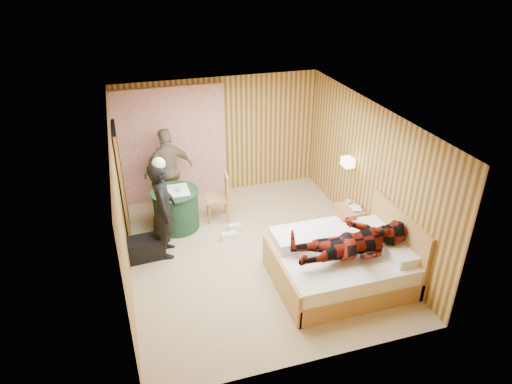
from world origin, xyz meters
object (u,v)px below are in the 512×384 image
object	(u,v)px
wall_lamp	(348,162)
chair_near	(221,193)
nightstand	(349,220)
woman_standing	(164,210)
man_at_table	(169,170)
man_on_bed	(354,235)
round_table	(176,209)
bed	(342,263)
chair_far	(171,186)
duffel_bag	(143,249)

from	to	relation	value
wall_lamp	chair_near	xyz separation A→B (m)	(-2.19, 0.86, -0.74)
nightstand	woman_standing	xyz separation A→B (m)	(-3.32, 0.34, 0.59)
chair_near	woman_standing	distance (m)	1.48
nightstand	man_at_table	world-z (taller)	man_at_table
nightstand	man_at_table	size ratio (longest dim) A/B	0.32
chair_near	man_at_table	world-z (taller)	man_at_table
wall_lamp	man_on_bed	size ratio (longest dim) A/B	0.15
round_table	man_on_bed	bearing A→B (deg)	-48.12
bed	man_at_table	bearing A→B (deg)	126.42
chair_far	wall_lamp	bearing A→B (deg)	-24.46
chair_far	duffel_bag	distance (m)	1.72
woman_standing	man_at_table	distance (m)	1.56
nightstand	round_table	bearing A→B (deg)	159.52
man_at_table	man_on_bed	size ratio (longest dim) A/B	0.97
nightstand	duffel_bag	distance (m)	3.74
man_on_bed	woman_standing	bearing A→B (deg)	145.49
duffel_bag	man_at_table	distance (m)	1.85
bed	chair_near	distance (m)	2.78
wall_lamp	man_at_table	xyz separation A→B (m)	(-3.07, 1.53, -0.44)
man_at_table	man_on_bed	xyz separation A→B (m)	(2.30, -3.31, 0.12)
chair_near	round_table	bearing A→B (deg)	-79.05
chair_far	duffel_bag	bearing A→B (deg)	-113.16
bed	chair_near	xyz separation A→B (m)	(-1.39, 2.40, 0.24)
wall_lamp	man_at_table	distance (m)	3.46
round_table	duffel_bag	size ratio (longest dim) A/B	1.31
bed	nightstand	distance (m)	1.42
man_at_table	duffel_bag	bearing A→B (deg)	49.41
man_at_table	bed	bearing A→B (deg)	109.80
nightstand	duffel_bag	size ratio (longest dim) A/B	0.81
man_at_table	wall_lamp	bearing A→B (deg)	136.85
bed	round_table	xyz separation A→B (m)	(-2.27, 2.34, 0.08)
duffel_bag	woman_standing	bearing A→B (deg)	1.15
chair_far	man_on_bed	size ratio (longest dim) A/B	0.53
nightstand	woman_standing	distance (m)	3.39
chair_near	man_on_bed	distance (m)	3.02
wall_lamp	man_on_bed	xyz separation A→B (m)	(-0.77, -1.78, -0.31)
chair_far	chair_near	world-z (taller)	chair_near
chair_far	duffel_bag	xyz separation A→B (m)	(-0.70, -1.53, -0.35)
wall_lamp	man_at_table	world-z (taller)	man_at_table
chair_near	nightstand	bearing A→B (deg)	67.53
nightstand	chair_near	xyz separation A→B (m)	(-2.14, 1.20, 0.28)
bed	man_on_bed	world-z (taller)	man_on_bed
duffel_bag	chair_near	bearing A→B (deg)	25.03
bed	man_at_table	xyz separation A→B (m)	(-2.27, 3.08, 0.54)
chair_far	chair_near	distance (m)	1.09
wall_lamp	woman_standing	distance (m)	3.39
round_table	man_on_bed	size ratio (longest dim) A/B	0.50
duffel_bag	wall_lamp	bearing A→B (deg)	-3.80
bed	duffel_bag	world-z (taller)	bed
man_at_table	woman_standing	bearing A→B (deg)	62.81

